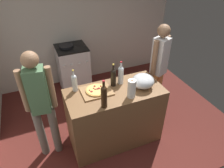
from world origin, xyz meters
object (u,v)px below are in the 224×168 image
object	(u,v)px
person_in_stripes	(40,102)
person_in_red	(159,66)
pizza	(96,90)
wine_bottle_clear	(104,96)
paper_towel_roll	(132,89)
wine_bottle_amber	(114,77)
wine_bottle_green	(74,82)
wine_bottle_dark	(121,74)
stove	(73,69)
mixing_bowl	(143,81)

from	to	relation	value
person_in_stripes	person_in_red	bearing A→B (deg)	6.70
pizza	person_in_red	size ratio (longest dim) A/B	0.18
wine_bottle_clear	person_in_stripes	xyz separation A→B (m)	(-0.70, 0.37, -0.15)
pizza	paper_towel_roll	size ratio (longest dim) A/B	1.14
pizza	wine_bottle_amber	distance (m)	0.30
wine_bottle_clear	person_in_stripes	distance (m)	0.81
wine_bottle_green	paper_towel_roll	bearing A→B (deg)	-32.85
wine_bottle_dark	wine_bottle_clear	xyz separation A→B (m)	(-0.39, -0.39, 0.02)
stove	person_in_red	world-z (taller)	person_in_red
mixing_bowl	stove	size ratio (longest dim) A/B	0.31
mixing_bowl	wine_bottle_green	world-z (taller)	wine_bottle_green
wine_bottle_green	person_in_red	size ratio (longest dim) A/B	0.20
wine_bottle_amber	person_in_stripes	distance (m)	0.99
pizza	wine_bottle_clear	xyz separation A→B (m)	(-0.01, -0.32, 0.13)
pizza	stove	xyz separation A→B (m)	(0.00, 1.49, -0.47)
wine_bottle_clear	person_in_stripes	size ratio (longest dim) A/B	0.23
pizza	wine_bottle_green	xyz separation A→B (m)	(-0.25, 0.14, 0.10)
mixing_bowl	wine_bottle_dark	distance (m)	0.32
paper_towel_roll	wine_bottle_clear	world-z (taller)	wine_bottle_clear
paper_towel_roll	person_in_red	size ratio (longest dim) A/B	0.16
wine_bottle_green	person_in_red	world-z (taller)	person_in_red
wine_bottle_amber	stove	world-z (taller)	wine_bottle_amber
person_in_red	wine_bottle_clear	bearing A→B (deg)	-153.07
stove	paper_towel_roll	bearing A→B (deg)	-77.92
wine_bottle_clear	person_in_red	size ratio (longest dim) A/B	0.24
pizza	paper_towel_roll	world-z (taller)	paper_towel_roll
wine_bottle_clear	wine_bottle_amber	size ratio (longest dim) A/B	1.12
wine_bottle_dark	wine_bottle_clear	world-z (taller)	wine_bottle_clear
paper_towel_roll	wine_bottle_green	distance (m)	0.75
wine_bottle_amber	person_in_red	world-z (taller)	person_in_red
wine_bottle_green	person_in_stripes	size ratio (longest dim) A/B	0.20
wine_bottle_clear	stove	size ratio (longest dim) A/B	0.38
paper_towel_roll	stove	bearing A→B (deg)	102.08
wine_bottle_dark	wine_bottle_amber	world-z (taller)	wine_bottle_dark
mixing_bowl	stove	world-z (taller)	mixing_bowl
stove	person_in_red	xyz separation A→B (m)	(1.14, -1.22, 0.44)
paper_towel_roll	wine_bottle_dark	world-z (taller)	wine_bottle_dark
mixing_bowl	stove	distance (m)	1.82
paper_towel_roll	stove	world-z (taller)	paper_towel_roll
pizza	stove	bearing A→B (deg)	89.90
wine_bottle_green	wine_bottle_dark	bearing A→B (deg)	-6.35
wine_bottle_green	person_in_stripes	bearing A→B (deg)	-169.00
wine_bottle_green	person_in_stripes	world-z (taller)	person_in_stripes
person_in_red	mixing_bowl	bearing A→B (deg)	-142.65
wine_bottle_clear	person_in_stripes	bearing A→B (deg)	152.29
stove	person_in_stripes	xyz separation A→B (m)	(-0.72, -1.44, 0.45)
mixing_bowl	person_in_red	size ratio (longest dim) A/B	0.19
mixing_bowl	stove	bearing A→B (deg)	110.98
paper_towel_roll	wine_bottle_amber	bearing A→B (deg)	108.75
paper_towel_roll	wine_bottle_clear	bearing A→B (deg)	-172.33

